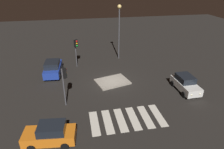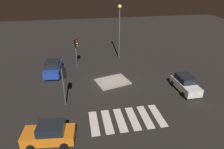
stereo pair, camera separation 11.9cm
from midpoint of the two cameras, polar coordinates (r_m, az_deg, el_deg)
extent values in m
plane|color=black|center=(23.67, -0.14, -2.17)|extent=(80.00, 80.00, 0.00)
cube|color=gray|center=(23.59, -0.04, -2.04)|extent=(4.27, 3.62, 0.18)
cube|color=#1E389E|center=(26.26, -16.59, 1.48)|extent=(2.13, 4.42, 0.88)
cube|color=black|center=(25.71, -16.90, 2.84)|extent=(1.82, 2.31, 0.71)
cylinder|color=black|center=(27.79, -17.95, 1.77)|extent=(0.30, 0.71, 0.69)
cylinder|color=black|center=(27.49, -14.26, 2.00)|extent=(0.30, 0.71, 0.69)
cylinder|color=black|center=(25.42, -18.89, -0.71)|extent=(0.30, 0.71, 0.69)
cylinder|color=black|center=(25.09, -14.86, -0.49)|extent=(0.30, 0.71, 0.69)
sphere|color=#F2EABF|center=(28.26, -17.03, 3.20)|extent=(0.23, 0.23, 0.23)
sphere|color=#F2EABF|center=(28.09, -14.99, 3.33)|extent=(0.23, 0.23, 0.23)
cube|color=silver|center=(23.04, 20.13, -2.89)|extent=(1.74, 3.93, 0.80)
cube|color=black|center=(22.89, 20.11, -1.03)|extent=(1.56, 2.02, 0.65)
cylinder|color=black|center=(22.78, 23.28, -4.87)|extent=(0.24, 0.63, 0.63)
cylinder|color=black|center=(21.93, 19.72, -5.46)|extent=(0.24, 0.63, 0.63)
cylinder|color=black|center=(24.50, 20.24, -2.07)|extent=(0.24, 0.63, 0.63)
cylinder|color=black|center=(23.71, 16.84, -2.50)|extent=(0.24, 0.63, 0.63)
sphere|color=#F2EABF|center=(21.93, 23.65, -5.10)|extent=(0.21, 0.21, 0.21)
sphere|color=#F2EABF|center=(21.44, 21.62, -5.45)|extent=(0.21, 0.21, 0.21)
cube|color=orange|center=(16.17, -17.62, -16.37)|extent=(3.96, 2.04, 0.78)
cube|color=black|center=(15.66, -17.13, -14.49)|extent=(2.10, 1.69, 0.63)
cylinder|color=black|center=(16.17, -22.32, -19.01)|extent=(0.63, 0.29, 0.61)
cylinder|color=black|center=(17.28, -20.87, -15.31)|extent=(0.63, 0.29, 0.61)
cylinder|color=black|center=(15.61, -13.58, -19.40)|extent=(0.63, 0.29, 0.61)
cylinder|color=black|center=(16.75, -12.84, -15.50)|extent=(0.63, 0.29, 0.61)
sphere|color=#F2EABF|center=(16.40, -24.58, -17.11)|extent=(0.20, 0.20, 0.20)
sphere|color=#F2EABF|center=(17.02, -23.64, -15.08)|extent=(0.20, 0.20, 0.20)
cylinder|color=#47474C|center=(27.55, -10.41, 6.00)|extent=(0.14, 0.14, 3.85)
cube|color=black|center=(26.95, -10.43, 8.79)|extent=(0.54, 0.52, 0.96)
sphere|color=red|center=(26.71, -10.22, 9.33)|extent=(0.22, 0.22, 0.22)
sphere|color=orange|center=(26.80, -10.17, 8.71)|extent=(0.22, 0.22, 0.22)
sphere|color=green|center=(26.89, -10.12, 8.10)|extent=(0.22, 0.22, 0.22)
cylinder|color=#47474C|center=(19.20, -13.78, -3.68)|extent=(0.14, 0.14, 3.88)
cube|color=black|center=(18.61, -13.80, 0.42)|extent=(0.51, 0.54, 0.96)
sphere|color=red|center=(18.58, -13.39, 1.45)|extent=(0.22, 0.22, 0.22)
sphere|color=orange|center=(18.71, -13.29, 0.61)|extent=(0.22, 0.22, 0.22)
sphere|color=green|center=(18.83, -13.20, -0.21)|extent=(0.22, 0.22, 0.22)
cylinder|color=#47474C|center=(29.53, 1.89, 11.39)|extent=(0.18, 0.18, 7.38)
sphere|color=#F9D172|center=(28.78, 2.01, 18.86)|extent=(0.56, 0.56, 0.56)
cube|color=silver|center=(17.61, -5.22, -13.68)|extent=(0.70, 3.20, 0.02)
cube|color=silver|center=(17.71, -1.42, -13.27)|extent=(0.70, 3.20, 0.02)
cube|color=silver|center=(17.89, 2.30, -12.82)|extent=(0.70, 3.20, 0.02)
cube|color=silver|center=(18.14, 5.93, -12.33)|extent=(0.70, 3.20, 0.02)
cube|color=silver|center=(18.46, 9.43, -11.80)|extent=(0.70, 3.20, 0.02)
cube|color=silver|center=(18.84, 12.78, -11.26)|extent=(0.70, 3.20, 0.02)
camera|label=1|loc=(0.06, -90.15, -0.07)|focal=31.95mm
camera|label=2|loc=(0.06, 89.85, 0.07)|focal=31.95mm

